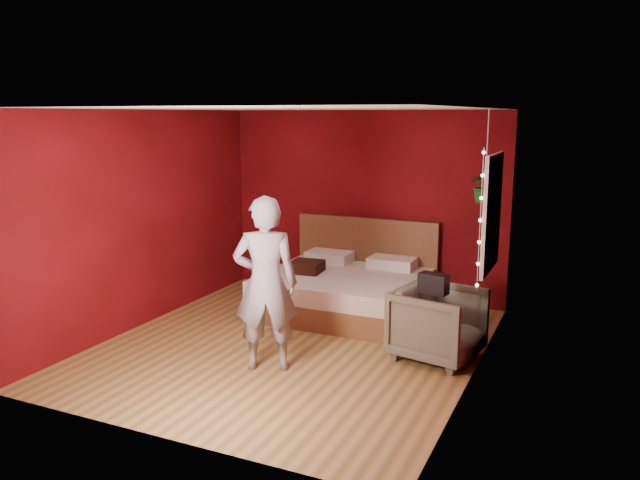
% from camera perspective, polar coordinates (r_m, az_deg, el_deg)
% --- Properties ---
extents(floor, '(4.50, 4.50, 0.00)m').
position_cam_1_polar(floor, '(7.10, -2.57, -9.58)').
color(floor, olive).
rests_on(floor, ground).
extents(room_walls, '(4.04, 4.54, 2.62)m').
position_cam_1_polar(room_walls, '(6.68, -2.70, 3.99)').
color(room_walls, maroon).
rests_on(room_walls, ground).
extents(window, '(0.05, 0.97, 1.27)m').
position_cam_1_polar(window, '(6.96, 15.42, 2.39)').
color(window, white).
rests_on(window, room_walls).
extents(fairy_lights, '(0.04, 0.04, 1.45)m').
position_cam_1_polar(fairy_lights, '(6.45, 14.44, 1.76)').
color(fairy_lights, silver).
rests_on(fairy_lights, room_walls).
extents(bed, '(2.05, 1.74, 1.13)m').
position_cam_1_polar(bed, '(8.21, 2.44, -4.49)').
color(bed, brown).
rests_on(bed, ground).
extents(person, '(0.76, 0.66, 1.77)m').
position_cam_1_polar(person, '(6.24, -5.00, -4.01)').
color(person, gray).
rests_on(person, ground).
extents(armchair, '(0.98, 0.96, 0.76)m').
position_cam_1_polar(armchair, '(6.72, 10.75, -7.53)').
color(armchair, '#595746').
rests_on(armchair, ground).
extents(handbag, '(0.31, 0.20, 0.21)m').
position_cam_1_polar(handbag, '(6.40, 10.35, -3.93)').
color(handbag, black).
rests_on(handbag, armchair).
extents(throw_pillow, '(0.43, 0.43, 0.14)m').
position_cam_1_polar(throw_pillow, '(8.17, -1.24, -2.45)').
color(throw_pillow, black).
rests_on(throw_pillow, bed).
extents(hanging_plant, '(0.45, 0.42, 1.04)m').
position_cam_1_polar(hanging_plant, '(7.28, 14.86, 4.87)').
color(hanging_plant, silver).
rests_on(hanging_plant, room_walls).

